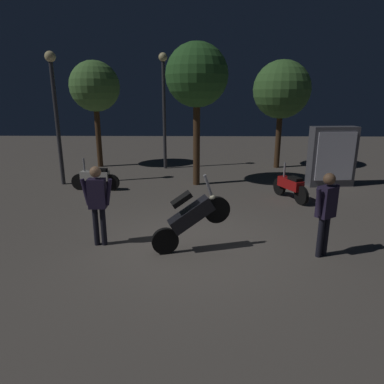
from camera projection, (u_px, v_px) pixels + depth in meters
name	position (u px, v px, depth m)	size (l,w,h in m)	color
ground_plane	(190.00, 246.00, 7.44)	(40.00, 40.00, 0.00)	#605951
motorcycle_black_foreground	(191.00, 217.00, 7.00)	(1.63, 0.54, 1.63)	black
motorcycle_red_parked_left	(290.00, 186.00, 10.58)	(0.72, 1.58, 1.11)	black
motorcycle_white_parked_right	(95.00, 178.00, 11.61)	(1.66, 0.36, 1.11)	black
person_rider_beside	(98.00, 199.00, 7.20)	(0.67, 0.25, 1.75)	black
person_bystander_far	(326.00, 207.00, 6.70)	(0.61, 0.44, 1.73)	black
streetlamp_near	(55.00, 102.00, 11.71)	(0.36, 0.36, 4.55)	#38383D
streetlamp_far	(164.00, 97.00, 14.34)	(0.36, 0.36, 4.80)	#38383D
tree_left_bg	(282.00, 90.00, 14.44)	(2.42, 2.42, 4.57)	#4C331E
tree_center_bg	(95.00, 87.00, 14.62)	(2.13, 2.13, 4.56)	#4C331E
tree_right_bg	(197.00, 76.00, 11.44)	(2.13, 2.13, 4.85)	#4C331E
kiosk_billboard	(332.00, 157.00, 12.04)	(1.64, 0.68, 2.10)	#595960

